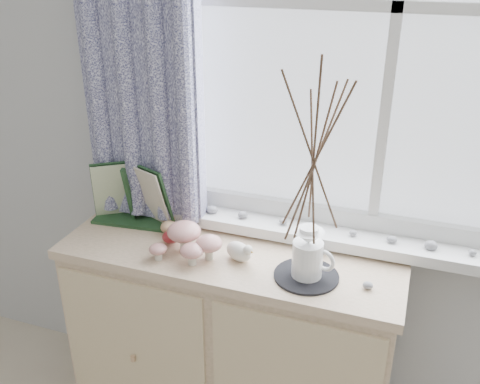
{
  "coord_description": "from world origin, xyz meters",
  "views": [
    {
      "loc": [
        0.42,
        0.25,
        1.82
      ],
      "look_at": [
        -0.1,
        1.7,
        1.1
      ],
      "focal_mm": 40.0,
      "sensor_mm": 36.0,
      "label": 1
    }
  ],
  "objects_px": {
    "botanical_book": "(127,196)",
    "toadstool_cluster": "(189,240)",
    "sideboard": "(232,345)",
    "twig_pitcher": "(314,154)"
  },
  "relations": [
    {
      "from": "sideboard",
      "to": "toadstool_cluster",
      "type": "xyz_separation_m",
      "value": [
        -0.12,
        -0.08,
        0.49
      ]
    },
    {
      "from": "botanical_book",
      "to": "toadstool_cluster",
      "type": "bearing_deg",
      "value": -26.88
    },
    {
      "from": "botanical_book",
      "to": "toadstool_cluster",
      "type": "distance_m",
      "value": 0.33
    },
    {
      "from": "twig_pitcher",
      "to": "toadstool_cluster",
      "type": "bearing_deg",
      "value": -160.57
    },
    {
      "from": "twig_pitcher",
      "to": "botanical_book",
      "type": "bearing_deg",
      "value": -170.32
    },
    {
      "from": "sideboard",
      "to": "botanical_book",
      "type": "xyz_separation_m",
      "value": [
        -0.42,
        0.03,
        0.55
      ]
    },
    {
      "from": "botanical_book",
      "to": "twig_pitcher",
      "type": "bearing_deg",
      "value": -14.67
    },
    {
      "from": "sideboard",
      "to": "toadstool_cluster",
      "type": "bearing_deg",
      "value": -144.62
    },
    {
      "from": "sideboard",
      "to": "twig_pitcher",
      "type": "relative_size",
      "value": 1.63
    },
    {
      "from": "botanical_book",
      "to": "twig_pitcher",
      "type": "relative_size",
      "value": 0.49
    }
  ]
}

